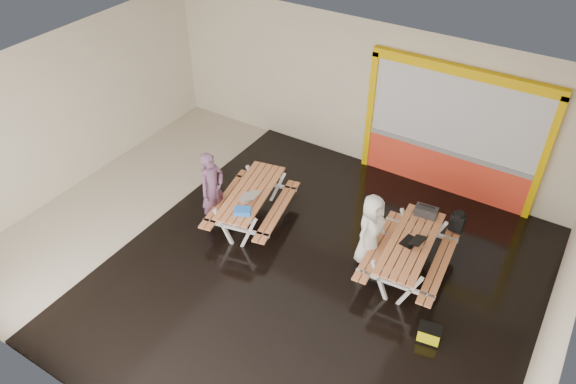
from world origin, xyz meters
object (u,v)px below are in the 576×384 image
Objects in this scene: laptop_right at (412,241)px; toolbox at (426,211)px; person_right at (371,230)px; person_left at (212,189)px; blue_pouch at (243,211)px; picnic_table_left at (251,199)px; backpack at (458,221)px; dark_case at (384,274)px; fluke_bag at (429,334)px; laptop_left at (249,197)px; picnic_table_right at (410,250)px.

toolbox is at bearing 94.92° from laptop_right.
laptop_right is at bearing -74.00° from person_right.
laptop_right is at bearing -74.55° from person_left.
person_right is 1.19m from toolbox.
person_left reaches higher than blue_pouch.
person_left is (-0.68, -0.39, 0.23)m from picnic_table_left.
blue_pouch is 0.71× the size of backpack.
person_right is 0.88m from dark_case.
backpack is 2.43m from fluke_bag.
picnic_table_left is 4.35m from fluke_bag.
person_left reaches higher than dark_case.
blue_pouch is (0.15, -0.43, -0.01)m from laptop_left.
blue_pouch is at bearing -163.00° from picnic_table_right.
laptop_right is at bearing -49.99° from picnic_table_right.
person_left is 3.30m from person_right.
laptop_right is 1.05× the size of fluke_bag.
person_left reaches higher than toolbox.
blue_pouch is at bearing -150.79° from backpack.
fluke_bag is (0.91, -1.26, -0.43)m from picnic_table_right.
laptop_right reaches higher than laptop_left.
picnic_table_right is 0.25m from laptop_right.
picnic_table_right is at bearing 125.73° from fluke_bag.
dark_case is at bearing 3.23° from laptop_left.
laptop_left is 3.27m from laptop_right.
laptop_right is at bearing 8.32° from laptop_left.
person_left is 1.12× the size of person_right.
toolbox is at bearing 30.48° from blue_pouch.
person_right reaches higher than toolbox.
laptop_right is (0.77, 0.09, 0.02)m from person_right.
toolbox is (-0.05, 0.84, 0.29)m from picnic_table_right.
person_right is at bearing 145.48° from fluke_bag.
blue_pouch is 3.50m from toolbox.
picnic_table_left is 2.58m from person_right.
picnic_table_left reaches higher than fluke_bag.
picnic_table_right is 1.32× the size of person_left.
laptop_left is at bearing -171.01° from picnic_table_right.
fluke_bag is at bearing -90.46° from person_left.
person_right is 4.76× the size of blue_pouch.
picnic_table_left is 5.15× the size of dark_case.
laptop_right is 3.22m from blue_pouch.
toolbox is at bearing 93.16° from picnic_table_right.
blue_pouch is (0.25, -0.64, 0.24)m from picnic_table_left.
fluke_bag is at bearing -65.55° from toolbox.
backpack is at bearing -37.50° from person_right.
dark_case is (2.75, 0.59, -0.74)m from blue_pouch.
fluke_bag is (4.12, -0.76, -0.67)m from laptop_left.
dark_case is at bearing 142.82° from fluke_bag.
laptop_left is 0.95× the size of laptop_right.
backpack is (0.57, 0.23, -0.16)m from toolbox.
laptop_right reaches higher than fluke_bag.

